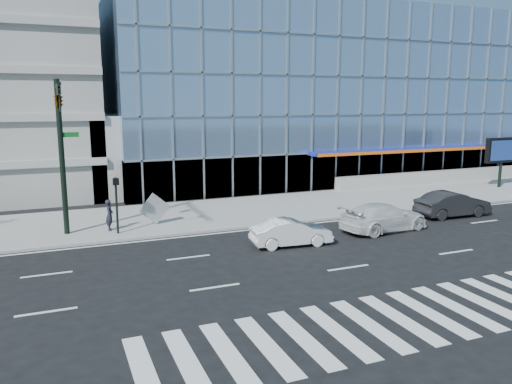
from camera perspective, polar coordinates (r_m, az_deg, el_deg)
ground at (r=25.31m, az=5.58°, el=-5.87°), size 160.00×160.00×0.00m
sidewalk at (r=32.35m, az=-1.04°, el=-2.08°), size 120.00×8.00×0.15m
theatre_building at (r=53.83m, az=6.00°, el=10.82°), size 42.00×26.00×15.00m
ramp_block at (r=40.02m, az=-14.42°, el=4.25°), size 6.00×8.00×6.00m
retaining_wall at (r=48.88m, az=24.48°, el=1.93°), size 30.00×0.80×1.00m
traffic_signal at (r=26.02m, az=-21.52°, el=7.69°), size 1.14×5.74×8.00m
ped_signal_post at (r=27.00m, az=-15.67°, el=-0.51°), size 0.30×0.33×3.00m
marquee_sign at (r=44.73m, az=26.30°, el=4.20°), size 3.20×0.43×4.00m
white_suv at (r=28.34m, az=14.41°, el=-2.79°), size 5.49×2.76×1.53m
white_sedan at (r=24.76m, az=4.02°, el=-4.62°), size 4.14×1.76×1.33m
dark_sedan at (r=33.06m, az=21.55°, el=-1.30°), size 4.78×1.77×1.56m
pedestrian at (r=28.07m, az=-16.39°, el=-2.53°), size 0.52×0.68×1.69m
tilted_panel at (r=28.73m, az=-11.51°, el=-1.88°), size 1.83×0.24×1.83m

